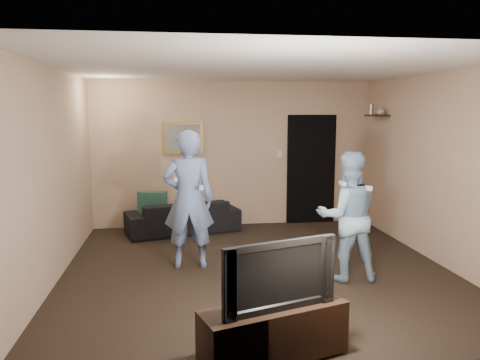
{
  "coord_description": "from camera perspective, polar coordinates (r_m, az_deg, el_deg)",
  "views": [
    {
      "loc": [
        -1.04,
        -5.85,
        2.07
      ],
      "look_at": [
        -0.18,
        0.3,
        1.15
      ],
      "focal_mm": 35.0,
      "sensor_mm": 36.0,
      "label": 1
    }
  ],
  "objects": [
    {
      "name": "ground",
      "position": [
        6.29,
        2.05,
        -10.79
      ],
      "size": [
        5.0,
        5.0,
        0.0
      ],
      "primitive_type": "plane",
      "color": "black",
      "rests_on": "ground"
    },
    {
      "name": "ceiling",
      "position": [
        5.96,
        2.19,
        13.53
      ],
      "size": [
        5.0,
        5.0,
        0.04
      ],
      "primitive_type": "cube",
      "color": "silver",
      "rests_on": "wall_back"
    },
    {
      "name": "wall_back",
      "position": [
        8.45,
        -0.84,
        3.19
      ],
      "size": [
        5.0,
        0.04,
        2.6
      ],
      "primitive_type": "cube",
      "color": "tan",
      "rests_on": "ground"
    },
    {
      "name": "wall_front",
      "position": [
        3.59,
        9.1,
        -4.05
      ],
      "size": [
        5.0,
        0.04,
        2.6
      ],
      "primitive_type": "cube",
      "color": "tan",
      "rests_on": "ground"
    },
    {
      "name": "wall_left",
      "position": [
        6.08,
        -21.79,
        0.55
      ],
      "size": [
        0.04,
        5.0,
        2.6
      ],
      "primitive_type": "cube",
      "color": "tan",
      "rests_on": "ground"
    },
    {
      "name": "wall_right",
      "position": [
        6.88,
        23.1,
        1.33
      ],
      "size": [
        0.04,
        5.0,
        2.6
      ],
      "primitive_type": "cube",
      "color": "tan",
      "rests_on": "ground"
    },
    {
      "name": "sofa",
      "position": [
        8.1,
        -6.99,
        -4.42
      ],
      "size": [
        2.02,
        1.19,
        0.55
      ],
      "primitive_type": "imported",
      "rotation": [
        0.0,
        0.0,
        3.39
      ],
      "color": "black",
      "rests_on": "ground"
    },
    {
      "name": "throw_pillow",
      "position": [
        8.07,
        -10.62,
        -3.08
      ],
      "size": [
        0.5,
        0.24,
        0.48
      ],
      "primitive_type": "cube",
      "rotation": [
        0.0,
        0.0,
        -0.18
      ],
      "color": "#174636",
      "rests_on": "sofa"
    },
    {
      "name": "painting_frame",
      "position": [
        8.34,
        -7.0,
        5.13
      ],
      "size": [
        0.72,
        0.05,
        0.57
      ],
      "primitive_type": "cube",
      "color": "olive",
      "rests_on": "wall_back"
    },
    {
      "name": "painting_canvas",
      "position": [
        8.31,
        -7.0,
        5.12
      ],
      "size": [
        0.62,
        0.01,
        0.47
      ],
      "primitive_type": "cube",
      "color": "slate",
      "rests_on": "painting_frame"
    },
    {
      "name": "doorway",
      "position": [
        8.75,
        8.66,
        1.3
      ],
      "size": [
        0.9,
        0.06,
        2.0
      ],
      "primitive_type": "cube",
      "color": "black",
      "rests_on": "ground"
    },
    {
      "name": "light_switch",
      "position": [
        8.57,
        4.84,
        3.24
      ],
      "size": [
        0.08,
        0.02,
        0.12
      ],
      "primitive_type": "cube",
      "color": "silver",
      "rests_on": "wall_back"
    },
    {
      "name": "wall_shelf",
      "position": [
        8.38,
        16.36,
        7.54
      ],
      "size": [
        0.2,
        0.6,
        0.03
      ],
      "primitive_type": "cube",
      "color": "black",
      "rests_on": "wall_right"
    },
    {
      "name": "shelf_vase",
      "position": [
        8.25,
        16.78,
        8.12
      ],
      "size": [
        0.14,
        0.14,
        0.14
      ],
      "primitive_type": "imported",
      "rotation": [
        0.0,
        0.0,
        0.04
      ],
      "color": "#ABAAAF",
      "rests_on": "wall_shelf"
    },
    {
      "name": "shelf_figurine",
      "position": [
        8.61,
        15.71,
        8.28
      ],
      "size": [
        0.06,
        0.06,
        0.18
      ],
      "primitive_type": "cylinder",
      "color": "#BABABE",
      "rests_on": "wall_shelf"
    },
    {
      "name": "tv_console",
      "position": [
        4.1,
        4.13,
        -17.95
      ],
      "size": [
        1.3,
        0.75,
        0.44
      ],
      "primitive_type": "cube",
      "rotation": [
        0.0,
        0.0,
        0.31
      ],
      "color": "black",
      "rests_on": "ground"
    },
    {
      "name": "television",
      "position": [
        3.9,
        4.21,
        -11.19
      ],
      "size": [
        1.0,
        0.43,
        0.58
      ],
      "primitive_type": "imported",
      "rotation": [
        0.0,
        0.0,
        0.31
      ],
      "color": "black",
      "rests_on": "tv_console"
    },
    {
      "name": "wii_player_left",
      "position": [
        6.19,
        -6.3,
        -2.37
      ],
      "size": [
        0.69,
        0.53,
        1.83
      ],
      "color": "#718EC4",
      "rests_on": "ground"
    },
    {
      "name": "wii_player_right",
      "position": [
        5.88,
        12.99,
        -4.33
      ],
      "size": [
        0.81,
        0.66,
        1.59
      ],
      "color": "#96BDDA",
      "rests_on": "ground"
    }
  ]
}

